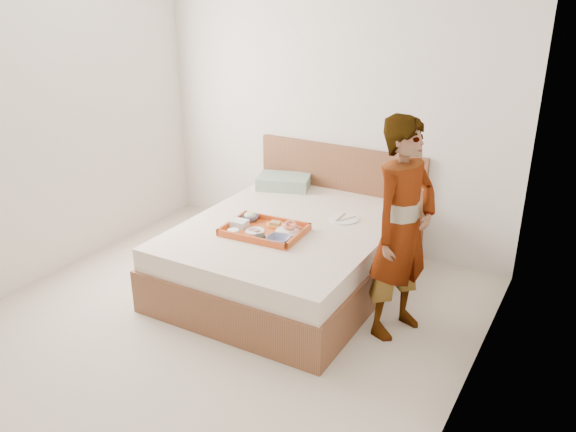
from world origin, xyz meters
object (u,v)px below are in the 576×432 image
at_px(dinner_plate, 344,219).
at_px(person, 402,229).
at_px(bed, 289,254).
at_px(tray, 264,230).

bearing_deg(dinner_plate, person, -38.13).
relative_size(dinner_plate, person, 0.15).
bearing_deg(person, bed, 96.56).
bearing_deg(tray, bed, 67.31).
distance_m(tray, dinner_plate, 0.70).
relative_size(tray, person, 0.39).
height_order(bed, dinner_plate, dinner_plate).
bearing_deg(bed, tray, -109.25).
relative_size(bed, person, 1.26).
bearing_deg(bed, person, -11.98).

